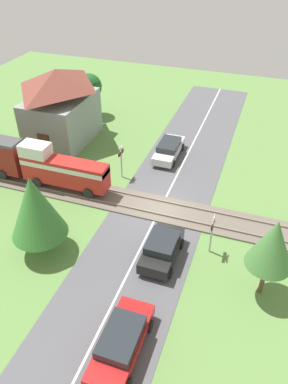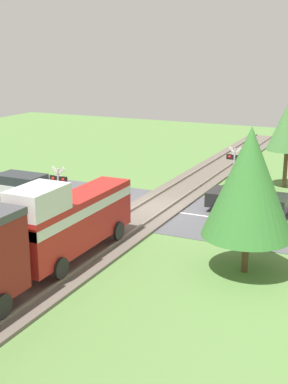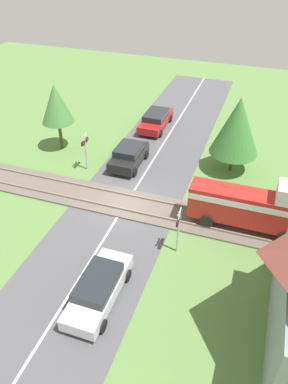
% 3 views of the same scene
% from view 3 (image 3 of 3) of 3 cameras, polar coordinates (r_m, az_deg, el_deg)
% --- Properties ---
extents(ground_plane, '(60.00, 60.00, 0.00)m').
position_cam_3_polar(ground_plane, '(23.11, -2.78, -1.84)').
color(ground_plane, '#5B8442').
extents(road_surface, '(48.00, 6.40, 0.02)m').
position_cam_3_polar(road_surface, '(23.11, -2.78, -1.82)').
color(road_surface, '#515156').
rests_on(road_surface, ground_plane).
extents(track_bed, '(2.80, 48.00, 0.24)m').
position_cam_3_polar(track_bed, '(23.07, -2.78, -1.71)').
color(track_bed, '#665B51').
rests_on(track_bed, ground_plane).
extents(car_near_crossing, '(3.84, 1.96, 1.49)m').
position_cam_3_polar(car_near_crossing, '(26.47, -2.32, 5.62)').
color(car_near_crossing, black).
rests_on(car_near_crossing, ground_plane).
extents(car_far_side, '(4.53, 1.83, 1.39)m').
position_cam_3_polar(car_far_side, '(17.54, -6.93, -14.32)').
color(car_far_side, silver).
rests_on(car_far_side, ground_plane).
extents(car_behind_queue, '(4.58, 1.95, 1.38)m').
position_cam_3_polar(car_behind_queue, '(31.77, 1.81, 11.00)').
color(car_behind_queue, '#A81919').
rests_on(car_behind_queue, ground_plane).
extents(crossing_signal_west_approach, '(0.90, 0.18, 2.75)m').
position_cam_3_polar(crossing_signal_west_approach, '(25.78, -8.94, 6.84)').
color(crossing_signal_west_approach, '#B7B7B7').
rests_on(crossing_signal_west_approach, ground_plane).
extents(crossing_signal_east_approach, '(0.90, 0.18, 2.75)m').
position_cam_3_polar(crossing_signal_east_approach, '(18.91, 5.30, -5.09)').
color(crossing_signal_east_approach, '#B7B7B7').
rests_on(crossing_signal_east_approach, ground_plane).
extents(tree_roadside_hedge, '(3.25, 3.25, 5.30)m').
position_cam_3_polar(tree_roadside_hedge, '(25.42, 13.99, 9.72)').
color(tree_roadside_hedge, brown).
rests_on(tree_roadside_hedge, ground_plane).
extents(tree_beyond_track, '(2.35, 2.35, 5.00)m').
position_cam_3_polar(tree_beyond_track, '(28.14, -13.26, 12.95)').
color(tree_beyond_track, brown).
rests_on(tree_beyond_track, ground_plane).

